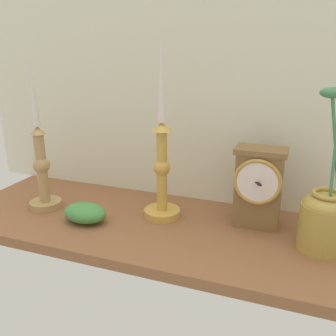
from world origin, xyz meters
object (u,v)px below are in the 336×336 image
at_px(candlestick_tall_left, 162,165).
at_px(candlestick_tall_center, 42,166).
at_px(mantel_clock, 258,186).
at_px(brass_vase_jar, 325,215).

relative_size(candlestick_tall_left, candlestick_tall_center, 1.20).
distance_m(mantel_clock, candlestick_tall_left, 0.23).
relative_size(mantel_clock, candlestick_tall_center, 0.51).
bearing_deg(mantel_clock, brass_vase_jar, -24.24).
bearing_deg(candlestick_tall_left, candlestick_tall_center, -169.43).
height_order(mantel_clock, candlestick_tall_left, candlestick_tall_left).
distance_m(mantel_clock, candlestick_tall_center, 0.53).
xyz_separation_m(candlestick_tall_left, brass_vase_jar, (0.36, -0.03, -0.06)).
bearing_deg(brass_vase_jar, candlestick_tall_left, 174.99).
distance_m(candlestick_tall_left, candlestick_tall_center, 0.31).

